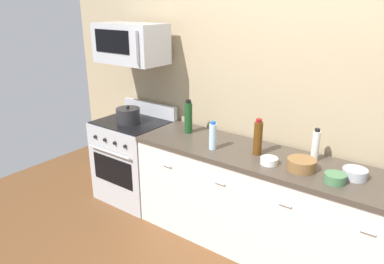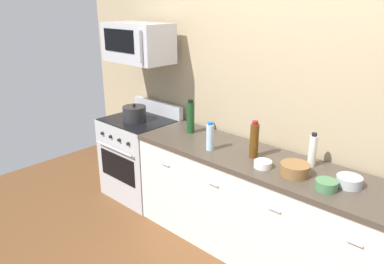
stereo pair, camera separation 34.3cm
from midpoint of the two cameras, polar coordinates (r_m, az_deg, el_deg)
ground_plane at (r=3.57m, az=8.14°, el=-17.65°), size 6.72×6.72×0.00m
back_wall at (r=3.32m, az=12.70°, el=5.17°), size 5.60×0.10×2.70m
counter_unit at (r=3.31m, az=8.52°, el=-11.32°), size 2.51×0.66×0.92m
range_oven at (r=4.22m, az=-11.31°, el=-4.23°), size 0.76×0.69×1.07m
microwave at (r=3.92m, az=-12.10°, el=13.37°), size 0.74×0.44×0.40m
bottle_wine_green at (r=3.59m, az=-3.30°, el=2.27°), size 0.08×0.08×0.34m
bottle_wine_amber at (r=3.10m, az=7.20°, el=-0.93°), size 0.07×0.07×0.32m
bottle_vinegar_white at (r=3.08m, az=15.75°, el=-2.11°), size 0.06×0.06×0.28m
bottle_water_clear at (r=3.20m, az=0.21°, el=-0.70°), size 0.07×0.07×0.26m
bowl_wooden_salad at (r=2.91m, az=13.54°, el=-4.98°), size 0.22×0.22×0.09m
bowl_green_glaze at (r=2.78m, az=18.16°, el=-6.92°), size 0.15×0.15×0.07m
bowl_white_ceramic at (r=2.97m, az=8.74°, el=-4.51°), size 0.14×0.14×0.05m
bowl_steel_prep at (r=2.90m, az=21.02°, el=-6.13°), size 0.18×0.18×0.07m
stockpot at (r=4.00m, az=-12.38°, el=2.51°), size 0.25×0.25×0.19m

